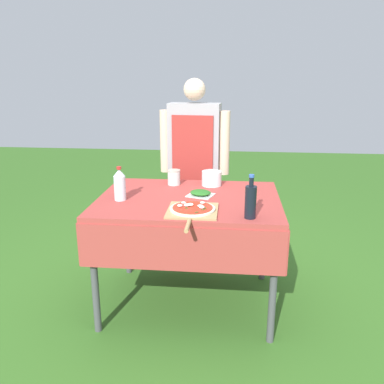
{
  "coord_description": "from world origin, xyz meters",
  "views": [
    {
      "loc": [
        0.29,
        -2.66,
        1.65
      ],
      "look_at": [
        0.02,
        0.0,
        0.85
      ],
      "focal_mm": 38.0,
      "sensor_mm": 36.0,
      "label": 1
    }
  ],
  "objects_px": {
    "pizza_on_peel": "(192,210)",
    "oil_bottle": "(251,201)",
    "person_cook": "(194,157)",
    "prep_table": "(189,210)",
    "herb_container": "(201,193)",
    "water_bottle": "(120,184)",
    "sauce_jar": "(174,178)",
    "mixing_tub": "(212,178)"
  },
  "relations": [
    {
      "from": "herb_container",
      "to": "mixing_tub",
      "type": "xyz_separation_m",
      "value": [
        0.06,
        0.28,
        0.04
      ]
    },
    {
      "from": "oil_bottle",
      "to": "prep_table",
      "type": "bearing_deg",
      "value": 137.6
    },
    {
      "from": "oil_bottle",
      "to": "mixing_tub",
      "type": "relative_size",
      "value": 1.77
    },
    {
      "from": "person_cook",
      "to": "herb_container",
      "type": "xyz_separation_m",
      "value": [
        0.11,
        -0.7,
        -0.11
      ]
    },
    {
      "from": "pizza_on_peel",
      "to": "oil_bottle",
      "type": "xyz_separation_m",
      "value": [
        0.35,
        -0.07,
        0.09
      ]
    },
    {
      "from": "oil_bottle",
      "to": "mixing_tub",
      "type": "bearing_deg",
      "value": 110.88
    },
    {
      "from": "mixing_tub",
      "to": "sauce_jar",
      "type": "xyz_separation_m",
      "value": [
        -0.29,
        -0.01,
        -0.0
      ]
    },
    {
      "from": "water_bottle",
      "to": "sauce_jar",
      "type": "xyz_separation_m",
      "value": [
        0.31,
        0.42,
        -0.06
      ]
    },
    {
      "from": "herb_container",
      "to": "sauce_jar",
      "type": "xyz_separation_m",
      "value": [
        -0.23,
        0.27,
        0.03
      ]
    },
    {
      "from": "pizza_on_peel",
      "to": "herb_container",
      "type": "distance_m",
      "value": 0.35
    },
    {
      "from": "herb_container",
      "to": "oil_bottle",
      "type": "bearing_deg",
      "value": -52.06
    },
    {
      "from": "oil_bottle",
      "to": "herb_container",
      "type": "relative_size",
      "value": 1.26
    },
    {
      "from": "water_bottle",
      "to": "mixing_tub",
      "type": "distance_m",
      "value": 0.73
    },
    {
      "from": "person_cook",
      "to": "sauce_jar",
      "type": "bearing_deg",
      "value": 79.82
    },
    {
      "from": "water_bottle",
      "to": "mixing_tub",
      "type": "xyz_separation_m",
      "value": [
        0.59,
        0.43,
        -0.05
      ]
    },
    {
      "from": "oil_bottle",
      "to": "water_bottle",
      "type": "distance_m",
      "value": 0.9
    },
    {
      "from": "herb_container",
      "to": "pizza_on_peel",
      "type": "bearing_deg",
      "value": -93.71
    },
    {
      "from": "prep_table",
      "to": "sauce_jar",
      "type": "bearing_deg",
      "value": 115.07
    },
    {
      "from": "prep_table",
      "to": "pizza_on_peel",
      "type": "bearing_deg",
      "value": -79.78
    },
    {
      "from": "pizza_on_peel",
      "to": "person_cook",
      "type": "bearing_deg",
      "value": 94.95
    },
    {
      "from": "person_cook",
      "to": "sauce_jar",
      "type": "height_order",
      "value": "person_cook"
    },
    {
      "from": "person_cook",
      "to": "water_bottle",
      "type": "xyz_separation_m",
      "value": [
        -0.42,
        -0.85,
        -0.02
      ]
    },
    {
      "from": "pizza_on_peel",
      "to": "mixing_tub",
      "type": "bearing_deg",
      "value": 82.43
    },
    {
      "from": "person_cook",
      "to": "prep_table",
      "type": "bearing_deg",
      "value": 97.26
    },
    {
      "from": "oil_bottle",
      "to": "water_bottle",
      "type": "relative_size",
      "value": 1.15
    },
    {
      "from": "prep_table",
      "to": "herb_container",
      "type": "distance_m",
      "value": 0.14
    },
    {
      "from": "pizza_on_peel",
      "to": "herb_container",
      "type": "relative_size",
      "value": 2.38
    },
    {
      "from": "person_cook",
      "to": "water_bottle",
      "type": "bearing_deg",
      "value": 68.42
    },
    {
      "from": "person_cook",
      "to": "oil_bottle",
      "type": "relative_size",
      "value": 6.02
    },
    {
      "from": "person_cook",
      "to": "pizza_on_peel",
      "type": "distance_m",
      "value": 1.06
    },
    {
      "from": "mixing_tub",
      "to": "prep_table",
      "type": "bearing_deg",
      "value": -112.99
    },
    {
      "from": "prep_table",
      "to": "person_cook",
      "type": "relative_size",
      "value": 0.79
    },
    {
      "from": "person_cook",
      "to": "oil_bottle",
      "type": "xyz_separation_m",
      "value": [
        0.44,
        -1.13,
        -0.02
      ]
    },
    {
      "from": "prep_table",
      "to": "pizza_on_peel",
      "type": "distance_m",
      "value": 0.32
    },
    {
      "from": "person_cook",
      "to": "herb_container",
      "type": "relative_size",
      "value": 7.61
    },
    {
      "from": "pizza_on_peel",
      "to": "water_bottle",
      "type": "distance_m",
      "value": 0.55
    },
    {
      "from": "prep_table",
      "to": "sauce_jar",
      "type": "relative_size",
      "value": 10.94
    },
    {
      "from": "oil_bottle",
      "to": "water_bottle",
      "type": "xyz_separation_m",
      "value": [
        -0.86,
        0.27,
        0.0
      ]
    },
    {
      "from": "oil_bottle",
      "to": "mixing_tub",
      "type": "distance_m",
      "value": 0.75
    },
    {
      "from": "pizza_on_peel",
      "to": "prep_table",
      "type": "bearing_deg",
      "value": 100.4
    },
    {
      "from": "person_cook",
      "to": "pizza_on_peel",
      "type": "bearing_deg",
      "value": 99.44
    },
    {
      "from": "prep_table",
      "to": "person_cook",
      "type": "bearing_deg",
      "value": 92.58
    }
  ]
}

